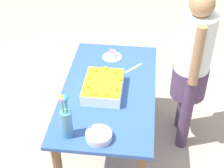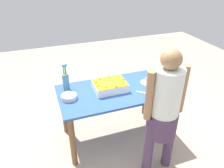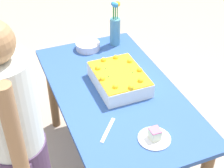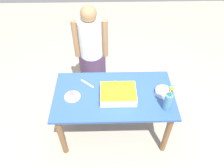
{
  "view_description": "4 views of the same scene",
  "coord_description": "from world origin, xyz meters",
  "px_view_note": "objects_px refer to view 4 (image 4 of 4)",
  "views": [
    {
      "loc": [
        -2.22,
        -0.28,
        2.48
      ],
      "look_at": [
        -0.01,
        -0.03,
        0.79
      ],
      "focal_mm": 55.0,
      "sensor_mm": 36.0,
      "label": 1
    },
    {
      "loc": [
        -0.83,
        -2.19,
        2.16
      ],
      "look_at": [
        -0.03,
        0.0,
        0.83
      ],
      "focal_mm": 35.0,
      "sensor_mm": 36.0,
      "label": 2
    },
    {
      "loc": [
        1.62,
        -0.68,
        2.1
      ],
      "look_at": [
        -0.02,
        -0.02,
        0.78
      ],
      "focal_mm": 55.0,
      "sensor_mm": 36.0,
      "label": 3
    },
    {
      "loc": [
        0.06,
        1.69,
        2.62
      ],
      "look_at": [
        0.02,
        -0.05,
        0.86
      ],
      "focal_mm": 35.0,
      "sensor_mm": 36.0,
      "label": 4
    }
  ],
  "objects_px": {
    "sheet_cake": "(118,94)",
    "flower_vase": "(168,100)",
    "person_standing": "(92,51)",
    "serving_plate_with_slice": "(72,96)",
    "cake_knife": "(87,83)",
    "fruit_bowl": "(163,92)"
  },
  "relations": [
    {
      "from": "cake_knife",
      "to": "flower_vase",
      "type": "distance_m",
      "value": 0.98
    },
    {
      "from": "sheet_cake",
      "to": "serving_plate_with_slice",
      "type": "height_order",
      "value": "sheet_cake"
    },
    {
      "from": "serving_plate_with_slice",
      "to": "cake_knife",
      "type": "xyz_separation_m",
      "value": [
        -0.16,
        -0.21,
        -0.02
      ]
    },
    {
      "from": "sheet_cake",
      "to": "fruit_bowl",
      "type": "distance_m",
      "value": 0.53
    },
    {
      "from": "serving_plate_with_slice",
      "to": "cake_knife",
      "type": "bearing_deg",
      "value": -126.96
    },
    {
      "from": "flower_vase",
      "to": "fruit_bowl",
      "type": "height_order",
      "value": "flower_vase"
    },
    {
      "from": "sheet_cake",
      "to": "flower_vase",
      "type": "height_order",
      "value": "flower_vase"
    },
    {
      "from": "flower_vase",
      "to": "person_standing",
      "type": "xyz_separation_m",
      "value": [
        0.84,
        -0.9,
        -0.02
      ]
    },
    {
      "from": "fruit_bowl",
      "to": "person_standing",
      "type": "distance_m",
      "value": 1.09
    },
    {
      "from": "serving_plate_with_slice",
      "to": "person_standing",
      "type": "bearing_deg",
      "value": -105.45
    },
    {
      "from": "serving_plate_with_slice",
      "to": "cake_knife",
      "type": "distance_m",
      "value": 0.26
    },
    {
      "from": "sheet_cake",
      "to": "person_standing",
      "type": "xyz_separation_m",
      "value": [
        0.33,
        -0.72,
        0.06
      ]
    },
    {
      "from": "serving_plate_with_slice",
      "to": "fruit_bowl",
      "type": "xyz_separation_m",
      "value": [
        -1.05,
        -0.03,
        0.01
      ]
    },
    {
      "from": "cake_knife",
      "to": "fruit_bowl",
      "type": "distance_m",
      "value": 0.91
    },
    {
      "from": "flower_vase",
      "to": "serving_plate_with_slice",
      "type": "bearing_deg",
      "value": -10.66
    },
    {
      "from": "fruit_bowl",
      "to": "flower_vase",
      "type": "bearing_deg",
      "value": 87.59
    },
    {
      "from": "sheet_cake",
      "to": "flower_vase",
      "type": "relative_size",
      "value": 1.14
    },
    {
      "from": "flower_vase",
      "to": "person_standing",
      "type": "distance_m",
      "value": 1.24
    },
    {
      "from": "cake_knife",
      "to": "flower_vase",
      "type": "height_order",
      "value": "flower_vase"
    },
    {
      "from": "sheet_cake",
      "to": "person_standing",
      "type": "height_order",
      "value": "person_standing"
    },
    {
      "from": "serving_plate_with_slice",
      "to": "cake_knife",
      "type": "relative_size",
      "value": 0.89
    },
    {
      "from": "sheet_cake",
      "to": "serving_plate_with_slice",
      "type": "xyz_separation_m",
      "value": [
        0.52,
        -0.01,
        -0.03
      ]
    }
  ]
}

